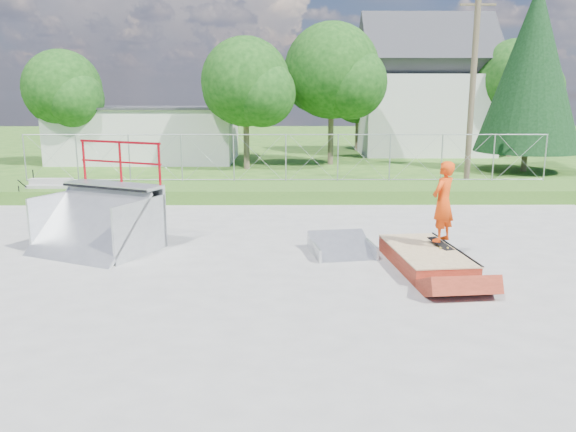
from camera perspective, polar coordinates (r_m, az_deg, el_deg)
name	(u,v)px	position (r m, az deg, el deg)	size (l,w,h in m)	color
ground	(288,281)	(11.62, -0.04, -6.59)	(120.00, 120.00, 0.00)	#2A5819
concrete_pad	(288,280)	(11.61, -0.04, -6.50)	(20.00, 16.00, 0.04)	gray
grass_berm	(286,192)	(20.79, -0.21, 2.50)	(24.00, 3.00, 0.50)	#2A5819
grind_box	(425,258)	(12.79, 13.75, -4.19)	(1.63, 2.95, 0.42)	maroon
quarter_pipe	(92,200)	(14.15, -19.27, 1.59)	(2.61, 2.21, 2.61)	#ACAFB5
flat_bank_ramp	(342,247)	(13.43, 5.48, -3.10)	(1.39, 1.48, 0.43)	#ACAFB5
skateboard	(441,244)	(13.07, 15.24, -2.76)	(0.22, 0.80, 0.02)	black
skater	(443,205)	(12.88, 15.46, 1.10)	(0.65, 0.43, 1.80)	#E83F0C
concrete_stairs	(47,191)	(21.69, -23.30, 2.30)	(1.50, 1.60, 0.80)	gray
chain_link_fence	(286,158)	(21.63, -0.22, 5.94)	(20.00, 0.06, 1.80)	#989DA1
utility_building_flat	(148,135)	(34.01, -14.03, 8.01)	(10.00, 6.00, 3.00)	silver
gable_house	(424,94)	(38.10, 13.66, 11.95)	(8.40, 6.08, 8.94)	silver
utility_pole	(472,89)	(24.22, 18.23, 12.18)	(0.24, 0.24, 8.00)	brown
tree_left_near	(250,85)	(28.89, -3.85, 13.11)	(4.76, 4.48, 6.65)	brown
tree_center	(337,74)	(30.96, 5.03, 14.15)	(5.44, 5.12, 7.60)	brown
tree_left_far	(66,92)	(32.99, -21.65, 11.65)	(4.42, 4.16, 6.18)	brown
tree_right_far	(520,82)	(37.67, 22.52, 12.46)	(5.10, 4.80, 7.12)	brown
tree_back_mid	(362,97)	(39.22, 7.49, 11.88)	(4.08, 3.84, 5.70)	brown
conifer_tree	(533,68)	(30.52, 23.59, 13.62)	(5.04, 5.04, 9.10)	brown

